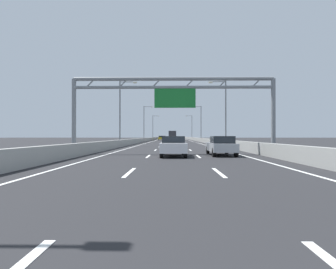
% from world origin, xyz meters
% --- Properties ---
extents(ground_plane, '(260.00, 260.00, 0.00)m').
position_xyz_m(ground_plane, '(0.00, 100.00, 0.00)').
color(ground_plane, '#262628').
extents(lane_dash_left_1, '(0.16, 3.00, 0.01)m').
position_xyz_m(lane_dash_left_1, '(-1.80, 12.50, 0.01)').
color(lane_dash_left_1, white).
rests_on(lane_dash_left_1, ground_plane).
extents(lane_dash_left_2, '(0.16, 3.00, 0.01)m').
position_xyz_m(lane_dash_left_2, '(-1.80, 21.50, 0.01)').
color(lane_dash_left_2, white).
rests_on(lane_dash_left_2, ground_plane).
extents(lane_dash_left_3, '(0.16, 3.00, 0.01)m').
position_xyz_m(lane_dash_left_3, '(-1.80, 30.50, 0.01)').
color(lane_dash_left_3, white).
rests_on(lane_dash_left_3, ground_plane).
extents(lane_dash_left_4, '(0.16, 3.00, 0.01)m').
position_xyz_m(lane_dash_left_4, '(-1.80, 39.50, 0.01)').
color(lane_dash_left_4, white).
rests_on(lane_dash_left_4, ground_plane).
extents(lane_dash_left_5, '(0.16, 3.00, 0.01)m').
position_xyz_m(lane_dash_left_5, '(-1.80, 48.50, 0.01)').
color(lane_dash_left_5, white).
rests_on(lane_dash_left_5, ground_plane).
extents(lane_dash_left_6, '(0.16, 3.00, 0.01)m').
position_xyz_m(lane_dash_left_6, '(-1.80, 57.50, 0.01)').
color(lane_dash_left_6, white).
rests_on(lane_dash_left_6, ground_plane).
extents(lane_dash_left_7, '(0.16, 3.00, 0.01)m').
position_xyz_m(lane_dash_left_7, '(-1.80, 66.50, 0.01)').
color(lane_dash_left_7, white).
rests_on(lane_dash_left_7, ground_plane).
extents(lane_dash_left_8, '(0.16, 3.00, 0.01)m').
position_xyz_m(lane_dash_left_8, '(-1.80, 75.50, 0.01)').
color(lane_dash_left_8, white).
rests_on(lane_dash_left_8, ground_plane).
extents(lane_dash_left_9, '(0.16, 3.00, 0.01)m').
position_xyz_m(lane_dash_left_9, '(-1.80, 84.50, 0.01)').
color(lane_dash_left_9, white).
rests_on(lane_dash_left_9, ground_plane).
extents(lane_dash_left_10, '(0.16, 3.00, 0.01)m').
position_xyz_m(lane_dash_left_10, '(-1.80, 93.50, 0.01)').
color(lane_dash_left_10, white).
rests_on(lane_dash_left_10, ground_plane).
extents(lane_dash_left_11, '(0.16, 3.00, 0.01)m').
position_xyz_m(lane_dash_left_11, '(-1.80, 102.50, 0.01)').
color(lane_dash_left_11, white).
rests_on(lane_dash_left_11, ground_plane).
extents(lane_dash_left_12, '(0.16, 3.00, 0.01)m').
position_xyz_m(lane_dash_left_12, '(-1.80, 111.50, 0.01)').
color(lane_dash_left_12, white).
rests_on(lane_dash_left_12, ground_plane).
extents(lane_dash_left_13, '(0.16, 3.00, 0.01)m').
position_xyz_m(lane_dash_left_13, '(-1.80, 120.50, 0.01)').
color(lane_dash_left_13, white).
rests_on(lane_dash_left_13, ground_plane).
extents(lane_dash_left_14, '(0.16, 3.00, 0.01)m').
position_xyz_m(lane_dash_left_14, '(-1.80, 129.50, 0.01)').
color(lane_dash_left_14, white).
rests_on(lane_dash_left_14, ground_plane).
extents(lane_dash_left_15, '(0.16, 3.00, 0.01)m').
position_xyz_m(lane_dash_left_15, '(-1.80, 138.50, 0.01)').
color(lane_dash_left_15, white).
rests_on(lane_dash_left_15, ground_plane).
extents(lane_dash_left_16, '(0.16, 3.00, 0.01)m').
position_xyz_m(lane_dash_left_16, '(-1.80, 147.50, 0.01)').
color(lane_dash_left_16, white).
rests_on(lane_dash_left_16, ground_plane).
extents(lane_dash_left_17, '(0.16, 3.00, 0.01)m').
position_xyz_m(lane_dash_left_17, '(-1.80, 156.50, 0.01)').
color(lane_dash_left_17, white).
rests_on(lane_dash_left_17, ground_plane).
extents(lane_dash_right_1, '(0.16, 3.00, 0.01)m').
position_xyz_m(lane_dash_right_1, '(1.80, 12.50, 0.01)').
color(lane_dash_right_1, white).
rests_on(lane_dash_right_1, ground_plane).
extents(lane_dash_right_2, '(0.16, 3.00, 0.01)m').
position_xyz_m(lane_dash_right_2, '(1.80, 21.50, 0.01)').
color(lane_dash_right_2, white).
rests_on(lane_dash_right_2, ground_plane).
extents(lane_dash_right_3, '(0.16, 3.00, 0.01)m').
position_xyz_m(lane_dash_right_3, '(1.80, 30.50, 0.01)').
color(lane_dash_right_3, white).
rests_on(lane_dash_right_3, ground_plane).
extents(lane_dash_right_4, '(0.16, 3.00, 0.01)m').
position_xyz_m(lane_dash_right_4, '(1.80, 39.50, 0.01)').
color(lane_dash_right_4, white).
rests_on(lane_dash_right_4, ground_plane).
extents(lane_dash_right_5, '(0.16, 3.00, 0.01)m').
position_xyz_m(lane_dash_right_5, '(1.80, 48.50, 0.01)').
color(lane_dash_right_5, white).
rests_on(lane_dash_right_5, ground_plane).
extents(lane_dash_right_6, '(0.16, 3.00, 0.01)m').
position_xyz_m(lane_dash_right_6, '(1.80, 57.50, 0.01)').
color(lane_dash_right_6, white).
rests_on(lane_dash_right_6, ground_plane).
extents(lane_dash_right_7, '(0.16, 3.00, 0.01)m').
position_xyz_m(lane_dash_right_7, '(1.80, 66.50, 0.01)').
color(lane_dash_right_7, white).
rests_on(lane_dash_right_7, ground_plane).
extents(lane_dash_right_8, '(0.16, 3.00, 0.01)m').
position_xyz_m(lane_dash_right_8, '(1.80, 75.50, 0.01)').
color(lane_dash_right_8, white).
rests_on(lane_dash_right_8, ground_plane).
extents(lane_dash_right_9, '(0.16, 3.00, 0.01)m').
position_xyz_m(lane_dash_right_9, '(1.80, 84.50, 0.01)').
color(lane_dash_right_9, white).
rests_on(lane_dash_right_9, ground_plane).
extents(lane_dash_right_10, '(0.16, 3.00, 0.01)m').
position_xyz_m(lane_dash_right_10, '(1.80, 93.50, 0.01)').
color(lane_dash_right_10, white).
rests_on(lane_dash_right_10, ground_plane).
extents(lane_dash_right_11, '(0.16, 3.00, 0.01)m').
position_xyz_m(lane_dash_right_11, '(1.80, 102.50, 0.01)').
color(lane_dash_right_11, white).
rests_on(lane_dash_right_11, ground_plane).
extents(lane_dash_right_12, '(0.16, 3.00, 0.01)m').
position_xyz_m(lane_dash_right_12, '(1.80, 111.50, 0.01)').
color(lane_dash_right_12, white).
rests_on(lane_dash_right_12, ground_plane).
extents(lane_dash_right_13, '(0.16, 3.00, 0.01)m').
position_xyz_m(lane_dash_right_13, '(1.80, 120.50, 0.01)').
color(lane_dash_right_13, white).
rests_on(lane_dash_right_13, ground_plane).
extents(lane_dash_right_14, '(0.16, 3.00, 0.01)m').
position_xyz_m(lane_dash_right_14, '(1.80, 129.50, 0.01)').
color(lane_dash_right_14, white).
rests_on(lane_dash_right_14, ground_plane).
extents(lane_dash_right_15, '(0.16, 3.00, 0.01)m').
position_xyz_m(lane_dash_right_15, '(1.80, 138.50, 0.01)').
color(lane_dash_right_15, white).
rests_on(lane_dash_right_15, ground_plane).
extents(lane_dash_right_16, '(0.16, 3.00, 0.01)m').
position_xyz_m(lane_dash_right_16, '(1.80, 147.50, 0.01)').
color(lane_dash_right_16, white).
rests_on(lane_dash_right_16, ground_plane).
extents(lane_dash_right_17, '(0.16, 3.00, 0.01)m').
position_xyz_m(lane_dash_right_17, '(1.80, 156.50, 0.01)').
color(lane_dash_right_17, white).
rests_on(lane_dash_right_17, ground_plane).
extents(edge_line_left, '(0.16, 176.00, 0.01)m').
position_xyz_m(edge_line_left, '(-5.25, 88.00, 0.01)').
color(edge_line_left, white).
rests_on(edge_line_left, ground_plane).
extents(edge_line_right, '(0.16, 176.00, 0.01)m').
position_xyz_m(edge_line_right, '(5.25, 88.00, 0.01)').
color(edge_line_right, white).
rests_on(edge_line_right, ground_plane).
extents(barrier_left, '(0.45, 220.00, 0.95)m').
position_xyz_m(barrier_left, '(-6.90, 110.00, 0.47)').
color(barrier_left, '#9E9E99').
rests_on(barrier_left, ground_plane).
extents(barrier_right, '(0.45, 220.00, 0.95)m').
position_xyz_m(barrier_right, '(6.90, 110.00, 0.47)').
color(barrier_right, '#9E9E99').
rests_on(barrier_right, ground_plane).
extents(sign_gantry, '(16.85, 0.36, 6.36)m').
position_xyz_m(sign_gantry, '(0.02, 24.60, 4.86)').
color(sign_gantry, gray).
rests_on(sign_gantry, ground_plane).
extents(streetlamp_left_mid, '(2.58, 0.28, 9.50)m').
position_xyz_m(streetlamp_left_mid, '(-7.47, 42.52, 5.40)').
color(streetlamp_left_mid, slate).
rests_on(streetlamp_left_mid, ground_plane).
extents(streetlamp_right_mid, '(2.58, 0.28, 9.50)m').
position_xyz_m(streetlamp_right_mid, '(7.47, 42.52, 5.40)').
color(streetlamp_right_mid, slate).
rests_on(streetlamp_right_mid, ground_plane).
extents(streetlamp_left_far, '(2.58, 0.28, 9.50)m').
position_xyz_m(streetlamp_left_far, '(-7.47, 77.99, 5.40)').
color(streetlamp_left_far, slate).
rests_on(streetlamp_left_far, ground_plane).
extents(streetlamp_right_far, '(2.58, 0.28, 9.50)m').
position_xyz_m(streetlamp_right_far, '(7.47, 77.99, 5.40)').
color(streetlamp_right_far, slate).
rests_on(streetlamp_right_far, ground_plane).
extents(streetlamp_left_distant, '(2.58, 0.28, 9.50)m').
position_xyz_m(streetlamp_left_distant, '(-7.47, 113.46, 5.40)').
color(streetlamp_left_distant, slate).
rests_on(streetlamp_left_distant, ground_plane).
extents(streetlamp_right_distant, '(2.58, 0.28, 9.50)m').
position_xyz_m(streetlamp_right_distant, '(7.47, 113.46, 5.40)').
color(streetlamp_right_distant, slate).
rests_on(streetlamp_right_distant, ground_plane).
extents(silver_car, '(1.76, 4.62, 1.46)m').
position_xyz_m(silver_car, '(3.62, 22.60, 0.74)').
color(silver_car, '#A8ADB2').
rests_on(silver_car, ground_plane).
extents(white_car, '(1.82, 4.66, 1.46)m').
position_xyz_m(white_car, '(0.01, 21.82, 0.76)').
color(white_car, silver).
rests_on(white_car, ground_plane).
extents(yellow_car, '(1.74, 4.62, 1.47)m').
position_xyz_m(yellow_car, '(-3.84, 98.03, 0.76)').
color(yellow_car, yellow).
rests_on(yellow_car, ground_plane).
extents(orange_car, '(1.90, 4.48, 1.46)m').
position_xyz_m(orange_car, '(-0.01, 69.35, 0.76)').
color(orange_car, orange).
rests_on(orange_car, ground_plane).
extents(red_car, '(1.89, 4.45, 1.48)m').
position_xyz_m(red_car, '(-3.74, 121.23, 0.75)').
color(red_car, red).
rests_on(red_car, ground_plane).
extents(black_car, '(1.88, 4.43, 1.41)m').
position_xyz_m(black_car, '(0.06, 106.60, 0.74)').
color(black_car, black).
rests_on(black_car, ground_plane).
extents(blue_car, '(1.80, 4.39, 1.36)m').
position_xyz_m(blue_car, '(-0.01, 62.72, 0.72)').
color(blue_car, '#2347AD').
rests_on(blue_car, ground_plane).
extents(box_truck, '(2.40, 8.04, 3.04)m').
position_xyz_m(box_truck, '(-0.00, 94.77, 1.68)').
color(box_truck, silver).
rests_on(box_truck, ground_plane).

